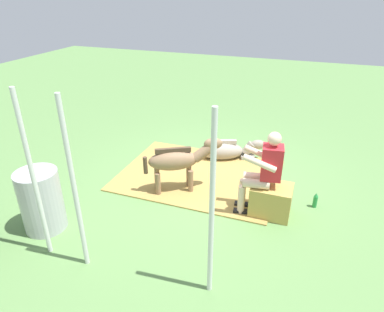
{
  "coord_description": "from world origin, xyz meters",
  "views": [
    {
      "loc": [
        -1.56,
        5.2,
        3.26
      ],
      "look_at": [
        0.29,
        0.13,
        0.55
      ],
      "focal_mm": 32.35,
      "sensor_mm": 36.0,
      "label": 1
    }
  ],
  "objects_px": {
    "tent_pole_right": "(33,178)",
    "tent_pole_mid": "(74,188)",
    "pony_standing": "(178,160)",
    "person_seated": "(263,170)",
    "water_barrel": "(41,201)",
    "hay_bale": "(271,200)",
    "pony_lying": "(226,150)",
    "tent_pole_left": "(212,210)",
    "soda_bottle": "(315,200)"
  },
  "relations": [
    {
      "from": "soda_bottle",
      "to": "tent_pole_left",
      "type": "xyz_separation_m",
      "value": [
        1.1,
        2.19,
        1.01
      ]
    },
    {
      "from": "person_seated",
      "to": "pony_standing",
      "type": "relative_size",
      "value": 1.13
    },
    {
      "from": "tent_pole_mid",
      "to": "soda_bottle",
      "type": "bearing_deg",
      "value": -139.51
    },
    {
      "from": "tent_pole_right",
      "to": "pony_lying",
      "type": "bearing_deg",
      "value": -113.68
    },
    {
      "from": "pony_lying",
      "to": "soda_bottle",
      "type": "bearing_deg",
      "value": 146.8
    },
    {
      "from": "water_barrel",
      "to": "pony_lying",
      "type": "bearing_deg",
      "value": -121.99
    },
    {
      "from": "pony_standing",
      "to": "tent_pole_right",
      "type": "bearing_deg",
      "value": 62.27
    },
    {
      "from": "soda_bottle",
      "to": "tent_pole_mid",
      "type": "distance_m",
      "value": 3.72
    },
    {
      "from": "tent_pole_right",
      "to": "tent_pole_mid",
      "type": "xyz_separation_m",
      "value": [
        -0.61,
        0.02,
        0.0
      ]
    },
    {
      "from": "soda_bottle",
      "to": "tent_pole_left",
      "type": "distance_m",
      "value": 2.65
    },
    {
      "from": "hay_bale",
      "to": "pony_standing",
      "type": "height_order",
      "value": "pony_standing"
    },
    {
      "from": "water_barrel",
      "to": "person_seated",
      "type": "bearing_deg",
      "value": -153.24
    },
    {
      "from": "tent_pole_left",
      "to": "tent_pole_mid",
      "type": "relative_size",
      "value": 1.0
    },
    {
      "from": "pony_lying",
      "to": "water_barrel",
      "type": "height_order",
      "value": "water_barrel"
    },
    {
      "from": "tent_pole_left",
      "to": "tent_pole_right",
      "type": "distance_m",
      "value": 2.23
    },
    {
      "from": "tent_pole_right",
      "to": "tent_pole_mid",
      "type": "relative_size",
      "value": 1.0
    },
    {
      "from": "pony_lying",
      "to": "tent_pole_left",
      "type": "distance_m",
      "value": 3.57
    },
    {
      "from": "soda_bottle",
      "to": "tent_pole_right",
      "type": "xyz_separation_m",
      "value": [
        3.33,
        2.31,
        1.01
      ]
    },
    {
      "from": "person_seated",
      "to": "tent_pole_right",
      "type": "height_order",
      "value": "tent_pole_right"
    },
    {
      "from": "water_barrel",
      "to": "tent_pole_mid",
      "type": "distance_m",
      "value": 1.28
    },
    {
      "from": "hay_bale",
      "to": "pony_lying",
      "type": "bearing_deg",
      "value": -54.58
    },
    {
      "from": "pony_standing",
      "to": "pony_lying",
      "type": "bearing_deg",
      "value": -107.57
    },
    {
      "from": "pony_standing",
      "to": "soda_bottle",
      "type": "distance_m",
      "value": 2.32
    },
    {
      "from": "hay_bale",
      "to": "water_barrel",
      "type": "distance_m",
      "value": 3.41
    },
    {
      "from": "pony_standing",
      "to": "soda_bottle",
      "type": "height_order",
      "value": "pony_standing"
    },
    {
      "from": "person_seated",
      "to": "tent_pole_left",
      "type": "xyz_separation_m",
      "value": [
        0.27,
        1.75,
        0.37
      ]
    },
    {
      "from": "person_seated",
      "to": "soda_bottle",
      "type": "relative_size",
      "value": 5.28
    },
    {
      "from": "hay_bale",
      "to": "tent_pole_mid",
      "type": "relative_size",
      "value": 0.27
    },
    {
      "from": "person_seated",
      "to": "water_barrel",
      "type": "xyz_separation_m",
      "value": [
        2.9,
        1.46,
        -0.3
      ]
    },
    {
      "from": "tent_pole_right",
      "to": "tent_pole_left",
      "type": "bearing_deg",
      "value": -177.11
    },
    {
      "from": "water_barrel",
      "to": "soda_bottle",
      "type": "bearing_deg",
      "value": -152.93
    },
    {
      "from": "hay_bale",
      "to": "soda_bottle",
      "type": "height_order",
      "value": "hay_bale"
    },
    {
      "from": "pony_standing",
      "to": "soda_bottle",
      "type": "relative_size",
      "value": 4.67
    },
    {
      "from": "water_barrel",
      "to": "tent_pole_left",
      "type": "bearing_deg",
      "value": 173.73
    },
    {
      "from": "tent_pole_left",
      "to": "tent_pole_right",
      "type": "xyz_separation_m",
      "value": [
        2.23,
        0.11,
        0.0
      ]
    },
    {
      "from": "person_seated",
      "to": "pony_lying",
      "type": "bearing_deg",
      "value": -58.95
    },
    {
      "from": "tent_pole_left",
      "to": "tent_pole_mid",
      "type": "height_order",
      "value": "same"
    },
    {
      "from": "pony_standing",
      "to": "tent_pole_mid",
      "type": "distance_m",
      "value": 2.17
    },
    {
      "from": "hay_bale",
      "to": "pony_standing",
      "type": "bearing_deg",
      "value": -5.39
    },
    {
      "from": "hay_bale",
      "to": "pony_lying",
      "type": "distance_m",
      "value": 1.97
    },
    {
      "from": "hay_bale",
      "to": "soda_bottle",
      "type": "bearing_deg",
      "value": -147.29
    },
    {
      "from": "pony_standing",
      "to": "tent_pole_right",
      "type": "relative_size",
      "value": 0.54
    },
    {
      "from": "tent_pole_right",
      "to": "pony_standing",
      "type": "bearing_deg",
      "value": -117.73
    },
    {
      "from": "water_barrel",
      "to": "tent_pole_left",
      "type": "height_order",
      "value": "tent_pole_left"
    },
    {
      "from": "water_barrel",
      "to": "tent_pole_left",
      "type": "relative_size",
      "value": 0.41
    },
    {
      "from": "person_seated",
      "to": "tent_pole_mid",
      "type": "distance_m",
      "value": 2.7
    },
    {
      "from": "water_barrel",
      "to": "tent_pole_right",
      "type": "bearing_deg",
      "value": 134.74
    },
    {
      "from": "hay_bale",
      "to": "tent_pole_left",
      "type": "xyz_separation_m",
      "value": [
        0.44,
        1.77,
        0.89
      ]
    },
    {
      "from": "hay_bale",
      "to": "pony_lying",
      "type": "xyz_separation_m",
      "value": [
        1.14,
        -1.6,
        -0.06
      ]
    },
    {
      "from": "soda_bottle",
      "to": "pony_standing",
      "type": "bearing_deg",
      "value": 6.91
    }
  ]
}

